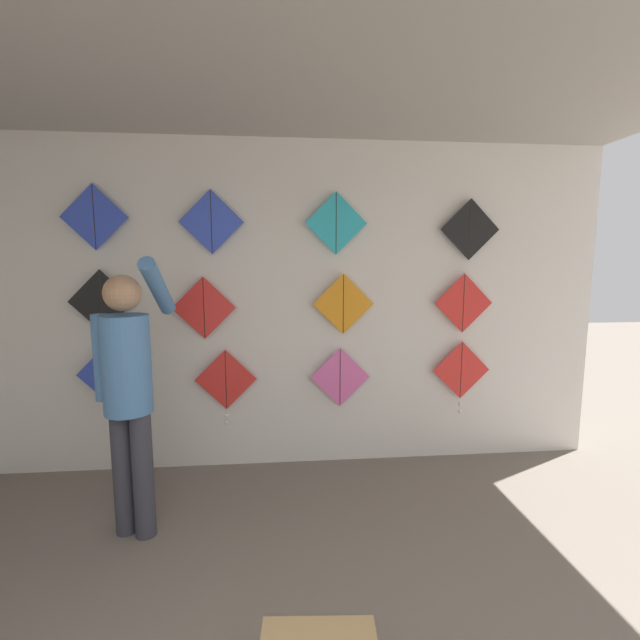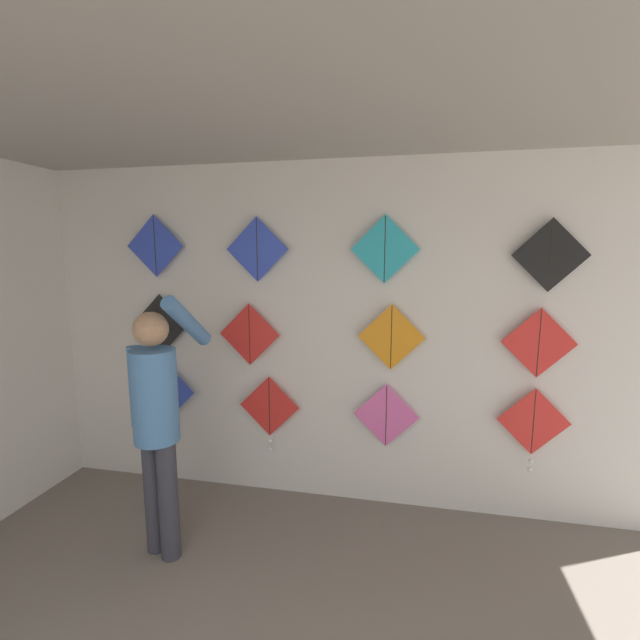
# 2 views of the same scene
# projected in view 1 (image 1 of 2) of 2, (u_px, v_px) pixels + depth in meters

# --- Properties ---
(back_panel) EXTENTS (5.66, 0.06, 2.80)m
(back_panel) POSITION_uv_depth(u_px,v_px,m) (280.00, 307.00, 3.70)
(back_panel) COLOR silver
(back_panel) RESTS_ON ground
(shopkeeper) EXTENTS (0.44, 0.57, 1.82)m
(shopkeeper) POSITION_uv_depth(u_px,v_px,m) (128.00, 382.00, 2.72)
(shopkeeper) COLOR #383842
(shopkeeper) RESTS_ON ground
(kite_0) EXTENTS (0.52, 0.04, 0.66)m
(kite_0) POSITION_uv_depth(u_px,v_px,m) (109.00, 378.00, 3.55)
(kite_0) COLOR blue
(kite_1) EXTENTS (0.52, 0.04, 0.66)m
(kite_1) POSITION_uv_depth(u_px,v_px,m) (225.00, 383.00, 3.65)
(kite_1) COLOR red
(kite_2) EXTENTS (0.52, 0.01, 0.52)m
(kite_2) POSITION_uv_depth(u_px,v_px,m) (340.00, 377.00, 3.73)
(kite_2) COLOR pink
(kite_3) EXTENTS (0.52, 0.04, 0.66)m
(kite_3) POSITION_uv_depth(u_px,v_px,m) (461.00, 373.00, 3.83)
(kite_3) COLOR red
(kite_4) EXTENTS (0.52, 0.01, 0.52)m
(kite_4) POSITION_uv_depth(u_px,v_px,m) (101.00, 302.00, 3.47)
(kite_4) COLOR black
(kite_5) EXTENTS (0.52, 0.01, 0.52)m
(kite_5) POSITION_uv_depth(u_px,v_px,m) (203.00, 308.00, 3.55)
(kite_5) COLOR red
(kite_6) EXTENTS (0.52, 0.01, 0.52)m
(kite_6) POSITION_uv_depth(u_px,v_px,m) (343.00, 304.00, 3.65)
(kite_6) COLOR orange
(kite_7) EXTENTS (0.52, 0.01, 0.52)m
(kite_7) POSITION_uv_depth(u_px,v_px,m) (463.00, 303.00, 3.75)
(kite_7) COLOR red
(kite_8) EXTENTS (0.52, 0.01, 0.52)m
(kite_8) POSITION_uv_depth(u_px,v_px,m) (93.00, 217.00, 3.38)
(kite_8) COLOR blue
(kite_9) EXTENTS (0.52, 0.01, 0.52)m
(kite_9) POSITION_uv_depth(u_px,v_px,m) (211.00, 222.00, 3.46)
(kite_9) COLOR blue
(kite_10) EXTENTS (0.52, 0.01, 0.52)m
(kite_10) POSITION_uv_depth(u_px,v_px,m) (336.00, 223.00, 3.56)
(kite_10) COLOR #28B2C6
(kite_11) EXTENTS (0.52, 0.01, 0.52)m
(kite_11) POSITION_uv_depth(u_px,v_px,m) (470.00, 229.00, 3.67)
(kite_11) COLOR black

